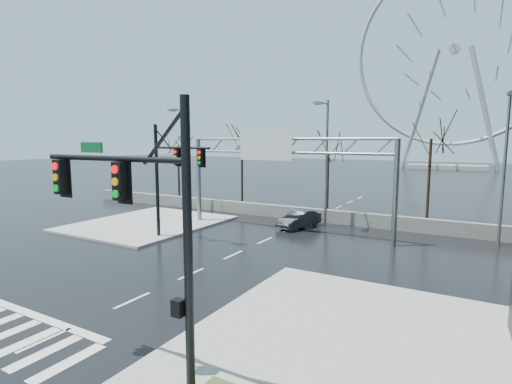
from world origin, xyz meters
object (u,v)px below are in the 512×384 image
Objects in this scene: signal_mast_far at (169,171)px; signal_mast_near at (147,217)px; ferris_wheel at (454,57)px; car at (299,219)px; sign_gantry at (280,164)px.

signal_mast_near is at bearing -49.74° from signal_mast_far.
car is at bearing -93.39° from ferris_wheel.
signal_mast_far is at bearing 130.26° from signal_mast_near.
signal_mast_far is at bearing -132.47° from sign_gantry.
ferris_wheel is (10.87, 86.04, 21.30)m from signal_mast_far.
signal_mast_far is 8.14m from sign_gantry.
signal_mast_near is at bearing -73.81° from sign_gantry.
signal_mast_near and signal_mast_far have the same top height.
signal_mast_near is 101.29m from ferris_wheel.
signal_mast_near is 17.03m from signal_mast_far.
sign_gantry is (-5.52, 19.00, 0.31)m from signal_mast_near.
sign_gantry is 82.91m from ferris_wheel.
sign_gantry is at bearing -93.84° from ferris_wheel.
signal_mast_far is at bearing -113.71° from car.
ferris_wheel is 12.29× the size of car.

